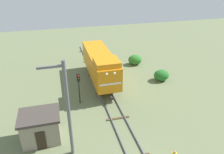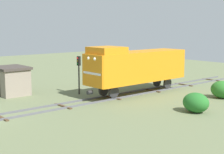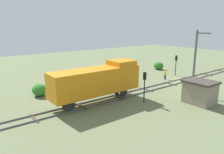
# 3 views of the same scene
# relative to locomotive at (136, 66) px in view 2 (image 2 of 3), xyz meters

# --- Properties ---
(locomotive) EXTENTS (2.90, 11.60, 4.60)m
(locomotive) POSITION_rel_locomotive_xyz_m (0.00, 0.00, 0.00)
(locomotive) COLOR orange
(locomotive) RESTS_ON railway_track
(traffic_signal_mid) EXTENTS (0.32, 0.34, 3.72)m
(traffic_signal_mid) POSITION_rel_locomotive_xyz_m (-3.40, -4.37, -0.17)
(traffic_signal_mid) COLOR #262628
(traffic_signal_mid) RESTS_ON ground
(relay_hut) EXTENTS (3.50, 2.90, 2.74)m
(relay_hut) POSITION_rel_locomotive_xyz_m (-7.50, -9.45, -1.38)
(relay_hut) COLOR gray
(relay_hut) RESTS_ON ground
(bush_near) EXTENTS (2.21, 1.81, 1.61)m
(bush_near) POSITION_rel_locomotive_xyz_m (6.69, 4.63, -1.97)
(bush_near) COLOR #2B6F26
(bush_near) RESTS_ON ground
(bush_far) EXTENTS (2.13, 1.74, 1.55)m
(bush_far) POSITION_rel_locomotive_xyz_m (8.25, -1.60, -2.00)
(bush_far) COLOR #246826
(bush_far) RESTS_ON ground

